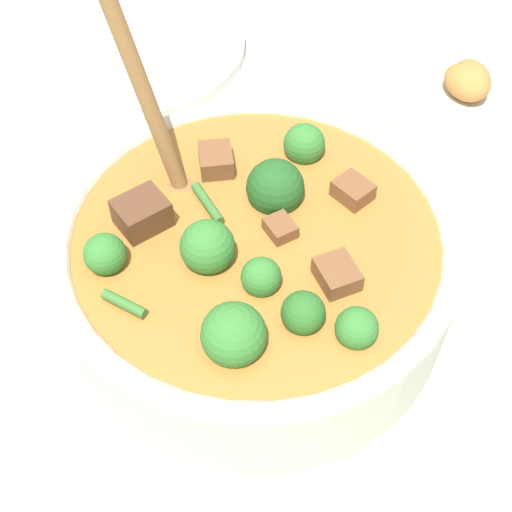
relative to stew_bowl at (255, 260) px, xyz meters
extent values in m
plane|color=#ADBCAD|center=(0.00, 0.00, -0.05)|extent=(4.00, 4.00, 0.00)
cylinder|color=beige|center=(0.00, 0.00, -0.01)|extent=(0.29, 0.29, 0.08)
torus|color=beige|center=(0.00, 0.00, 0.03)|extent=(0.29, 0.29, 0.02)
cylinder|color=#B27533|center=(0.00, 0.00, 0.00)|extent=(0.27, 0.27, 0.05)
sphere|color=#387F33|center=(-0.03, -0.02, 0.04)|extent=(0.04, 0.04, 0.04)
cylinder|color=#6B9956|center=(-0.03, -0.02, 0.01)|extent=(0.01, 0.01, 0.02)
sphere|color=#235B23|center=(0.02, 0.04, 0.04)|extent=(0.04, 0.04, 0.04)
cylinder|color=#6B9956|center=(0.02, 0.04, 0.01)|extent=(0.01, 0.01, 0.02)
sphere|color=#2D6B28|center=(0.02, -0.07, 0.04)|extent=(0.03, 0.03, 0.03)
cylinder|color=#6B9956|center=(0.02, -0.07, 0.02)|extent=(0.01, 0.01, 0.01)
sphere|color=#387F33|center=(0.00, -0.04, 0.04)|extent=(0.03, 0.03, 0.03)
cylinder|color=#6B9956|center=(0.00, -0.04, 0.02)|extent=(0.01, 0.01, 0.01)
sphere|color=#387F33|center=(-0.10, -0.02, 0.04)|extent=(0.03, 0.03, 0.03)
cylinder|color=#6B9956|center=(-0.10, -0.02, 0.02)|extent=(0.01, 0.01, 0.01)
sphere|color=#387F33|center=(0.04, 0.08, 0.04)|extent=(0.03, 0.03, 0.03)
cylinder|color=#6B9956|center=(0.04, 0.08, 0.01)|extent=(0.01, 0.01, 0.01)
sphere|color=#387F33|center=(-0.02, -0.09, 0.04)|extent=(0.04, 0.04, 0.04)
cylinder|color=#6B9956|center=(-0.02, -0.09, 0.01)|extent=(0.01, 0.01, 0.02)
sphere|color=#387F33|center=(0.06, -0.09, 0.04)|extent=(0.03, 0.03, 0.03)
cylinder|color=#6B9956|center=(0.06, -0.09, 0.02)|extent=(0.01, 0.01, 0.01)
cube|color=brown|center=(0.02, 0.00, 0.03)|extent=(0.03, 0.03, 0.02)
cube|color=brown|center=(0.05, -0.04, 0.03)|extent=(0.03, 0.03, 0.02)
cube|color=brown|center=(-0.08, 0.02, 0.04)|extent=(0.04, 0.04, 0.03)
cube|color=brown|center=(0.07, 0.03, 0.03)|extent=(0.03, 0.03, 0.02)
cube|color=brown|center=(-0.02, 0.07, 0.03)|extent=(0.03, 0.03, 0.02)
cylinder|color=#3D7533|center=(-0.09, -0.06, 0.03)|extent=(0.03, 0.02, 0.01)
cylinder|color=#3D7533|center=(-0.03, 0.03, 0.03)|extent=(0.02, 0.04, 0.01)
ellipsoid|color=olive|center=(-0.05, 0.05, 0.02)|extent=(0.04, 0.03, 0.01)
cylinder|color=olive|center=(-0.08, 0.08, 0.13)|extent=(0.07, 0.07, 0.22)
cylinder|color=silver|center=(-0.11, 0.34, -0.04)|extent=(0.25, 0.25, 0.01)
torus|color=silver|center=(-0.11, 0.34, -0.04)|extent=(0.24, 0.24, 0.01)
ellipsoid|color=#BC7F3D|center=(0.23, 0.22, -0.02)|extent=(0.04, 0.05, 0.03)
ellipsoid|color=#BC7F3D|center=(0.22, 0.22, -0.02)|extent=(0.05, 0.06, 0.03)
camera|label=1|loc=(-0.03, -0.32, 0.41)|focal=50.00mm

